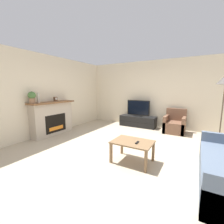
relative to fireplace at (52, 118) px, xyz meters
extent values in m
plane|color=tan|center=(2.64, 0.09, -0.58)|extent=(24.00, 24.00, 0.00)
cube|color=beige|center=(2.64, 2.87, 0.77)|extent=(12.00, 0.06, 2.70)
cube|color=beige|center=(-0.21, 0.09, 0.77)|extent=(0.06, 12.00, 2.70)
cube|color=#B7A893|center=(0.00, 0.00, -0.03)|extent=(0.35, 1.47, 1.10)
cube|color=black|center=(0.18, 0.00, -0.17)|extent=(0.01, 0.81, 0.60)
cube|color=orange|center=(0.18, 0.00, -0.33)|extent=(0.01, 0.57, 0.12)
cube|color=brown|center=(0.03, 0.00, 0.54)|extent=(0.47, 1.59, 0.05)
cylinder|color=beige|center=(0.02, -0.48, 0.71)|extent=(0.09, 0.09, 0.29)
sphere|color=beige|center=(0.02, -0.48, 0.86)|extent=(0.05, 0.05, 0.05)
cube|color=brown|center=(0.02, 0.16, 0.64)|extent=(0.07, 0.11, 0.15)
cylinder|color=white|center=(0.05, 0.16, 0.65)|extent=(0.00, 0.08, 0.08)
cylinder|color=#936B4C|center=(0.02, -0.68, 0.64)|extent=(0.16, 0.16, 0.15)
sphere|color=#477038|center=(0.02, -0.68, 0.80)|extent=(0.22, 0.22, 0.22)
cube|color=black|center=(2.15, 2.55, -0.36)|extent=(1.49, 0.51, 0.44)
cube|color=black|center=(2.15, 2.30, -0.36)|extent=(1.46, 0.01, 0.01)
cube|color=black|center=(2.15, 2.55, -0.12)|extent=(0.34, 0.18, 0.04)
cube|color=black|center=(2.15, 2.55, 0.21)|extent=(0.96, 0.03, 0.62)
cube|color=black|center=(2.15, 2.54, 0.21)|extent=(0.88, 0.01, 0.56)
cube|color=brown|center=(3.61, 2.36, -0.38)|extent=(0.70, 0.76, 0.40)
cube|color=brown|center=(3.61, 2.67, 0.04)|extent=(0.70, 0.14, 0.45)
cube|color=brown|center=(3.31, 2.36, -0.28)|extent=(0.10, 0.76, 0.60)
cube|color=brown|center=(3.91, 2.36, -0.28)|extent=(0.10, 0.76, 0.60)
cube|color=brown|center=(3.14, -0.45, -0.13)|extent=(0.84, 0.61, 0.03)
cube|color=brown|center=(2.76, -0.72, -0.36)|extent=(0.05, 0.05, 0.44)
cube|color=brown|center=(3.53, -0.72, -0.36)|extent=(0.05, 0.05, 0.44)
cube|color=brown|center=(2.76, -0.19, -0.36)|extent=(0.05, 0.05, 0.44)
cube|color=brown|center=(3.53, -0.19, -0.36)|extent=(0.05, 0.05, 0.44)
cube|color=black|center=(3.26, -0.50, -0.11)|extent=(0.04, 0.15, 0.02)
cube|color=slate|center=(4.81, 0.52, -0.26)|extent=(0.80, 0.11, 0.63)
cylinder|color=black|center=(4.79, 0.96, -0.57)|extent=(0.30, 0.30, 0.01)
cylinder|color=brown|center=(4.79, 0.96, 0.26)|extent=(0.03, 0.03, 1.66)
camera|label=1|loc=(4.30, -3.32, 1.00)|focal=24.00mm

